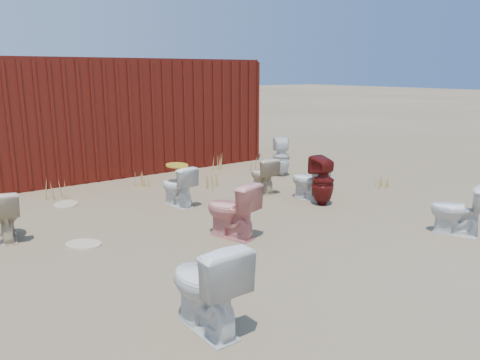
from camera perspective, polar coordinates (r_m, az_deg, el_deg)
ground at (r=6.72m, az=3.03°, el=-5.52°), size 100.00×100.00×0.00m
shipping_container at (r=10.94m, az=-14.46°, el=7.79°), size 6.00×2.40×2.40m
toilet_front_a at (r=4.01m, az=-4.20°, el=-12.68°), size 0.47×0.81×0.81m
toilet_front_pink at (r=6.14m, az=-1.07°, el=-3.65°), size 0.62×0.83×0.75m
toilet_front_c at (r=8.02m, az=8.38°, el=-0.08°), size 0.46×0.70×0.66m
toilet_front_maroon at (r=7.73m, az=10.05°, el=-0.11°), size 0.38×0.39×0.80m
toilet_front_e at (r=6.88m, az=24.96°, el=-3.37°), size 0.65×0.76×0.68m
toilet_back_beige_left at (r=6.79m, az=-26.70°, el=-3.82°), size 0.47×0.71×0.67m
toilet_back_beige_right at (r=8.43m, az=2.79°, el=0.62°), size 0.44×0.67×0.64m
toilet_back_yellowlid at (r=7.63m, az=-7.62°, el=-0.74°), size 0.48×0.71×0.66m
toilet_back_e at (r=9.79m, az=5.07°, el=2.84°), size 0.51×0.51×0.80m
yellow_lid at (r=7.55m, az=-7.70°, el=1.80°), size 0.34×0.42×0.02m
loose_tank at (r=6.58m, az=-0.11°, el=-4.32°), size 0.52×0.46×0.35m
loose_lid_near at (r=8.20m, az=-20.45°, el=-2.81°), size 0.54×0.60×0.02m
loose_lid_far at (r=6.29m, az=-18.52°, el=-7.44°), size 0.58×0.59×0.02m
weed_clump_a at (r=8.62m, az=-21.48°, el=-1.05°), size 0.36×0.36×0.34m
weed_clump_b at (r=8.78m, az=-3.32°, el=0.05°), size 0.32×0.32×0.32m
weed_clump_c at (r=10.18m, az=2.28°, el=1.92°), size 0.36×0.36×0.33m
weed_clump_d at (r=9.11m, az=-11.83°, el=0.14°), size 0.30×0.30×0.28m
weed_clump_e at (r=10.34m, az=-2.18°, el=2.12°), size 0.34×0.34×0.34m
weed_clump_f at (r=9.22m, az=16.86°, el=-0.18°), size 0.28×0.28×0.22m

